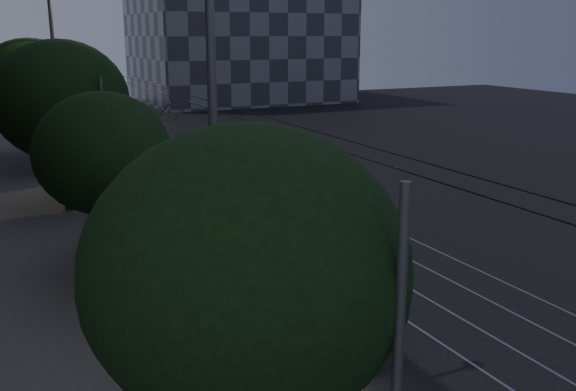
# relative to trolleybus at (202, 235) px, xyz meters

# --- Properties ---
(ground) EXTENTS (120.00, 120.00, 0.00)m
(ground) POSITION_rel_trolleybus_xyz_m (4.10, -1.54, -1.83)
(ground) COLOR black
(ground) RESTS_ON ground
(sidewalk) EXTENTS (5.00, 90.00, 0.15)m
(sidewalk) POSITION_rel_trolleybus_xyz_m (-3.40, 18.46, -1.75)
(sidewalk) COLOR slate
(sidewalk) RESTS_ON ground
(tram_rails) EXTENTS (4.52, 90.00, 0.02)m
(tram_rails) POSITION_rel_trolleybus_xyz_m (6.60, 18.46, -1.82)
(tram_rails) COLOR #9C9CA5
(tram_rails) RESTS_ON ground
(overhead_wires) EXTENTS (2.23, 90.00, 6.00)m
(overhead_wires) POSITION_rel_trolleybus_xyz_m (-0.87, 18.46, 1.64)
(overhead_wires) COLOR black
(overhead_wires) RESTS_ON ground
(trolleybus) EXTENTS (3.46, 13.33, 5.63)m
(trolleybus) POSITION_rel_trolleybus_xyz_m (0.00, 0.00, 0.00)
(trolleybus) COLOR silver
(trolleybus) RESTS_ON ground
(pickup_silver) EXTENTS (4.87, 7.05, 1.79)m
(pickup_silver) POSITION_rel_trolleybus_xyz_m (-0.20, 11.96, -0.93)
(pickup_silver) COLOR #9C9EA4
(pickup_silver) RESTS_ON ground
(car_white_a) EXTENTS (2.43, 4.04, 1.29)m
(car_white_a) POSITION_rel_trolleybus_xyz_m (0.97, 15.98, -1.18)
(car_white_a) COLOR #B1B1B5
(car_white_a) RESTS_ON ground
(car_white_b) EXTENTS (3.15, 5.39, 1.47)m
(car_white_b) POSITION_rel_trolleybus_xyz_m (0.06, 17.96, -1.09)
(car_white_b) COLOR silver
(car_white_b) RESTS_ON ground
(car_white_c) EXTENTS (2.25, 3.86, 1.20)m
(car_white_c) POSITION_rel_trolleybus_xyz_m (0.37, 27.46, -1.22)
(car_white_c) COLOR silver
(car_white_c) RESTS_ON ground
(car_white_d) EXTENTS (2.57, 4.53, 1.45)m
(car_white_d) POSITION_rel_trolleybus_xyz_m (-0.20, 28.02, -1.10)
(car_white_d) COLOR silver
(car_white_d) RESTS_ON ground
(tree_0) EXTENTS (4.69, 4.69, 6.51)m
(tree_0) POSITION_rel_trolleybus_xyz_m (-2.40, -9.52, 2.55)
(tree_0) COLOR black
(tree_0) RESTS_ON ground
(tree_1) EXTENTS (4.06, 4.06, 6.03)m
(tree_1) POSITION_rel_trolleybus_xyz_m (-2.40, 1.80, 2.36)
(tree_1) COLOR black
(tree_1) RESTS_ON ground
(tree_2) EXTENTS (5.66, 5.66, 7.45)m
(tree_2) POSITION_rel_trolleybus_xyz_m (-2.43, 11.10, 3.07)
(tree_2) COLOR black
(tree_2) RESTS_ON ground
(tree_3) EXTENTS (5.64, 5.64, 7.43)m
(tree_3) POSITION_rel_trolleybus_xyz_m (-2.90, 19.99, 3.05)
(tree_3) COLOR black
(tree_3) RESTS_ON ground
(tree_4) EXTENTS (5.51, 5.51, 7.05)m
(tree_4) POSITION_rel_trolleybus_xyz_m (-2.40, 25.45, 2.73)
(tree_4) COLOR black
(tree_4) RESTS_ON ground
(tree_5) EXTENTS (4.17, 4.17, 5.68)m
(tree_5) POSITION_rel_trolleybus_xyz_m (-2.44, 37.28, 1.96)
(tree_5) COLOR black
(tree_5) RESTS_ON ground
(streetlamp_near) EXTENTS (2.43, 0.44, 10.06)m
(streetlamp_near) POSITION_rel_trolleybus_xyz_m (-0.69, -4.47, 4.23)
(streetlamp_near) COLOR slate
(streetlamp_near) RESTS_ON ground
(streetlamp_far) EXTENTS (2.68, 0.44, 11.24)m
(streetlamp_far) POSITION_rel_trolleybus_xyz_m (-1.27, 19.12, 4.87)
(streetlamp_far) COLOR slate
(streetlamp_far) RESTS_ON ground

